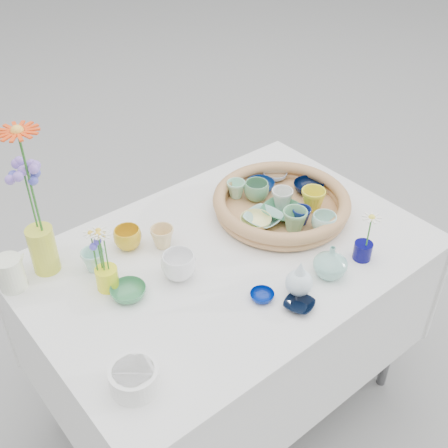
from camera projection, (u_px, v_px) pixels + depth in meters
ground at (227, 399)px, 2.25m from camera, size 80.00×80.00×0.00m
display_table at (227, 399)px, 2.25m from camera, size 1.26×0.86×0.77m
wicker_tray at (281, 204)px, 1.93m from camera, size 0.47×0.47×0.08m
tray_ceramic_0 at (260, 186)px, 2.03m from camera, size 0.13×0.13×0.03m
tray_ceramic_1 at (308, 187)px, 2.02m from camera, size 0.11×0.11×0.03m
tray_ceramic_2 at (313, 200)px, 1.92m from camera, size 0.10×0.10×0.08m
tray_ceramic_3 at (282, 211)px, 1.91m from camera, size 0.15×0.15×0.03m
tray_ceramic_4 at (295, 220)px, 1.83m from camera, size 0.10×0.10×0.08m
tray_ceramic_5 at (263, 219)px, 1.87m from camera, size 0.14×0.14×0.03m
tray_ceramic_6 at (236, 189)px, 1.99m from camera, size 0.09×0.09×0.06m
tray_ceramic_7 at (282, 199)px, 1.93m from camera, size 0.09×0.09×0.07m
tray_ceramic_8 at (275, 175)px, 2.09m from camera, size 0.12×0.12×0.03m
tray_ceramic_9 at (301, 216)px, 1.86m from camera, size 0.07×0.07×0.06m
tray_ceramic_10 at (256, 222)px, 1.86m from camera, size 0.12×0.12×0.03m
tray_ceramic_11 at (324, 223)px, 1.82m from camera, size 0.11×0.11×0.07m
tray_ceramic_12 at (256, 191)px, 1.97m from camera, size 0.10×0.10×0.07m
loose_ceramic_0 at (128, 238)px, 1.79m from camera, size 0.10×0.10×0.07m
loose_ceramic_1 at (162, 237)px, 1.79m from camera, size 0.10×0.10×0.07m
loose_ceramic_2 at (128, 292)px, 1.62m from camera, size 0.14×0.14×0.03m
loose_ceramic_3 at (179, 266)px, 1.67m from camera, size 0.12×0.12×0.08m
loose_ceramic_4 at (262, 296)px, 1.62m from camera, size 0.08×0.08×0.02m
loose_ceramic_5 at (94, 260)px, 1.70m from camera, size 0.08×0.08×0.07m
loose_ceramic_6 at (299, 305)px, 1.59m from camera, size 0.11×0.11×0.02m
fluted_bowl at (134, 378)px, 1.36m from camera, size 0.16×0.16×0.06m
bud_vase_paleblue at (300, 277)px, 1.60m from camera, size 0.09×0.09×0.12m
bud_vase_seafoam at (331, 261)px, 1.67m from camera, size 0.12×0.12×0.11m
bud_vase_cobalt at (363, 251)px, 1.75m from camera, size 0.08×0.08×0.06m
single_daisy at (369, 232)px, 1.69m from camera, size 0.09×0.09×0.13m
tall_vase_yellow at (43, 250)px, 1.68m from camera, size 0.11×0.11×0.15m
gerbera at (31, 184)px, 1.53m from camera, size 0.17×0.17×0.34m
hydrangea at (31, 201)px, 1.59m from camera, size 0.07×0.07×0.25m
white_pitcher at (11, 273)px, 1.63m from camera, size 0.13×0.11×0.11m
daisy_cup at (107, 278)px, 1.64m from camera, size 0.07×0.07×0.07m
daisy_posy at (98, 249)px, 1.58m from camera, size 0.10×0.10×0.14m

